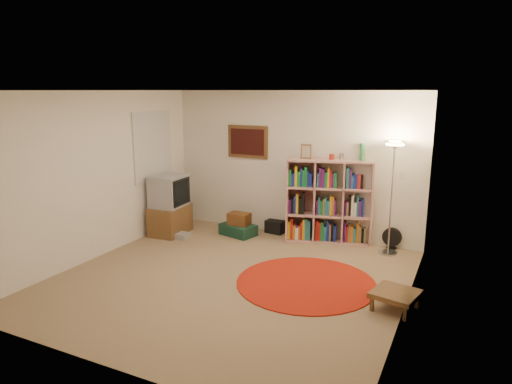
% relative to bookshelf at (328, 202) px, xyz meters
% --- Properties ---
extents(room, '(4.54, 4.54, 2.54)m').
position_rel_bookshelf_xyz_m(room, '(-0.75, -2.07, 0.58)').
color(room, '#8E7453').
rests_on(room, ground).
extents(bookshelf, '(1.45, 0.76, 1.68)m').
position_rel_bookshelf_xyz_m(bookshelf, '(0.00, 0.00, 0.00)').
color(bookshelf, tan).
rests_on(bookshelf, ground).
extents(floor_lamp, '(0.36, 0.36, 1.77)m').
position_rel_bookshelf_xyz_m(floor_lamp, '(1.05, -0.17, 0.80)').
color(floor_lamp, '#AAABAF').
rests_on(floor_lamp, ground).
extents(floor_fan, '(0.31, 0.17, 0.35)m').
position_rel_bookshelf_xyz_m(floor_fan, '(1.06, 0.09, -0.50)').
color(floor_fan, black).
rests_on(floor_fan, ground).
extents(tv_stand, '(0.55, 0.75, 1.06)m').
position_rel_bookshelf_xyz_m(tv_stand, '(-2.62, -0.81, -0.17)').
color(tv_stand, brown).
rests_on(tv_stand, ground).
extents(dvd_box, '(0.29, 0.24, 0.09)m').
position_rel_bookshelf_xyz_m(dvd_box, '(-2.31, -0.95, -0.63)').
color(dvd_box, '#A0A1A4').
rests_on(dvd_box, ground).
extents(suitcase, '(0.68, 0.52, 0.19)m').
position_rel_bookshelf_xyz_m(suitcase, '(-1.50, -0.36, -0.58)').
color(suitcase, '#133426').
rests_on(suitcase, ground).
extents(wicker_basket, '(0.37, 0.26, 0.21)m').
position_rel_bookshelf_xyz_m(wicker_basket, '(-1.48, -0.36, -0.38)').
color(wicker_basket, '#593116').
rests_on(wicker_basket, suitcase).
extents(duffel_bag, '(0.36, 0.32, 0.23)m').
position_rel_bookshelf_xyz_m(duffel_bag, '(-0.96, 0.07, -0.56)').
color(duffel_bag, black).
rests_on(duffel_bag, ground).
extents(paper_towel, '(0.14, 0.14, 0.24)m').
position_rel_bookshelf_xyz_m(paper_towel, '(-0.46, -0.21, -0.56)').
color(paper_towel, silver).
rests_on(paper_towel, ground).
extents(red_rug, '(1.85, 1.85, 0.02)m').
position_rel_bookshelf_xyz_m(red_rug, '(0.28, -1.80, -0.67)').
color(red_rug, '#9C190B').
rests_on(red_rug, ground).
extents(side_table, '(0.58, 0.58, 0.22)m').
position_rel_bookshelf_xyz_m(side_table, '(1.46, -2.04, -0.49)').
color(side_table, '#4F321B').
rests_on(side_table, ground).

